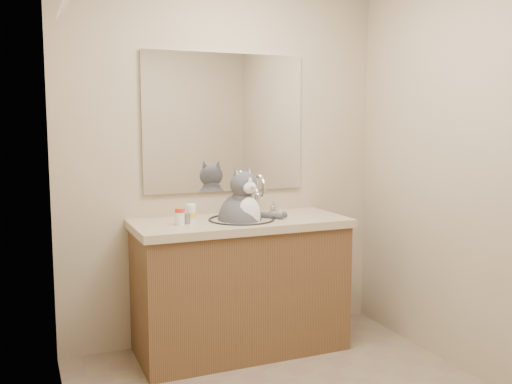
# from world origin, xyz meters

# --- Properties ---
(room) EXTENTS (2.22, 2.52, 2.42)m
(room) POSITION_xyz_m (0.00, 0.00, 1.20)
(room) COLOR #7E6657
(room) RESTS_ON ground
(vanity) EXTENTS (1.34, 0.59, 1.12)m
(vanity) POSITION_xyz_m (0.00, 0.96, 0.44)
(vanity) COLOR brown
(vanity) RESTS_ON ground
(mirror) EXTENTS (1.10, 0.02, 0.90)m
(mirror) POSITION_xyz_m (0.00, 1.24, 1.45)
(mirror) COLOR white
(mirror) RESTS_ON room
(shower_curtain) EXTENTS (0.02, 1.30, 1.93)m
(shower_curtain) POSITION_xyz_m (-1.05, 0.10, 1.03)
(shower_curtain) COLOR #BAAB8C
(shower_curtain) RESTS_ON ground
(cat) EXTENTS (0.44, 0.36, 0.54)m
(cat) POSITION_xyz_m (-0.00, 0.94, 0.87)
(cat) COLOR #4C4C52
(cat) RESTS_ON vanity
(pill_bottle_redcap) EXTENTS (0.07, 0.07, 0.10)m
(pill_bottle_redcap) POSITION_xyz_m (-0.40, 0.91, 0.90)
(pill_bottle_redcap) COLOR white
(pill_bottle_redcap) RESTS_ON vanity
(pill_bottle_orange) EXTENTS (0.08, 0.08, 0.11)m
(pill_bottle_orange) POSITION_xyz_m (-0.31, 1.01, 0.90)
(pill_bottle_orange) COLOR white
(pill_bottle_orange) RESTS_ON vanity
(grey_canister) EXTENTS (0.05, 0.05, 0.06)m
(grey_canister) POSITION_xyz_m (-0.35, 0.95, 0.88)
(grey_canister) COLOR gray
(grey_canister) RESTS_ON vanity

